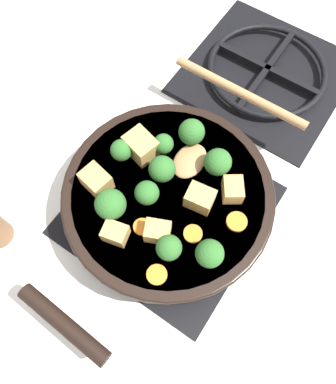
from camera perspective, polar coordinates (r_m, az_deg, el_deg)
ground_plane at (r=0.66m, az=0.00°, el=-2.85°), size 2.40×2.40×0.00m
front_burner_grate at (r=0.65m, az=0.00°, el=-2.49°), size 0.31×0.31×0.03m
rear_burner_grate at (r=0.83m, az=14.75°, el=17.31°), size 0.31×0.31×0.03m
skillet_pan at (r=0.60m, az=-0.10°, el=-1.07°), size 0.34×0.42×0.06m
wooden_spoon at (r=0.64m, az=7.89°, el=11.00°), size 0.25×0.20×0.02m
tofu_cube_center_large at (r=0.60m, az=-4.15°, el=6.98°), size 0.06×0.05×0.04m
tofu_cube_near_handle at (r=0.58m, az=9.82°, el=0.37°), size 0.05×0.05×0.03m
tofu_cube_east_chunk at (r=0.58m, az=-10.89°, el=1.70°), size 0.05×0.04×0.03m
tofu_cube_west_chunk at (r=0.56m, az=4.88°, el=-0.98°), size 0.05×0.04×0.03m
tofu_cube_back_piece at (r=0.54m, az=-1.59°, el=-6.06°), size 0.05×0.04×0.03m
tofu_cube_front_piece at (r=0.55m, az=-8.03°, el=-6.25°), size 0.04×0.04×0.03m
broccoli_floret_near_spoon at (r=0.58m, az=7.60°, el=4.51°), size 0.04×0.04×0.05m
broccoli_floret_center_top at (r=0.53m, az=6.36°, el=-9.31°), size 0.04×0.04×0.05m
broccoli_floret_east_rim at (r=0.55m, az=-8.75°, el=-1.88°), size 0.05×0.05×0.05m
broccoli_floret_west_rim at (r=0.59m, az=-7.12°, el=6.30°), size 0.03×0.03×0.04m
broccoli_floret_north_edge at (r=0.57m, az=-0.92°, el=3.50°), size 0.04×0.04×0.05m
broccoli_floret_south_cluster at (r=0.59m, az=-0.70°, el=7.31°), size 0.03×0.03×0.04m
broccoli_floret_mid_floret at (r=0.53m, az=0.14°, el=-8.50°), size 0.04×0.04×0.04m
broccoli_floret_small_inner at (r=0.55m, az=-3.24°, el=-0.16°), size 0.04×0.04×0.04m
broccoli_floret_tall_stem at (r=0.60m, az=3.62°, el=9.09°), size 0.04×0.04×0.05m
carrot_slice_orange_thin at (r=0.56m, az=-4.38°, el=-5.05°), size 0.03×0.03×0.01m
carrot_slice_near_center at (r=0.54m, az=-1.71°, el=-12.48°), size 0.03×0.03×0.01m
carrot_slice_edge_slice at (r=0.57m, az=10.43°, el=-4.47°), size 0.03×0.03×0.01m
carrot_slice_under_broccoli at (r=0.56m, az=3.81°, el=-6.38°), size 0.03×0.03×0.01m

